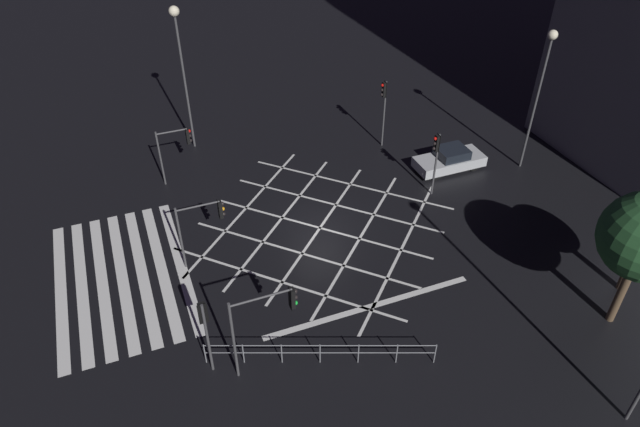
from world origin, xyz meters
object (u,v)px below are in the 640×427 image
object	(u,v)px
traffic_light_se_cross	(267,314)
traffic_light_sw_cross	(177,143)
waiting_car	(450,160)
street_lamp_east	(179,45)
traffic_light_median_south	(204,219)
traffic_light_nw_cross	(384,101)
street_lamp_west	(543,73)
traffic_light_se_main	(205,323)
traffic_light_median_north	(436,152)

from	to	relation	value
traffic_light_se_cross	traffic_light_sw_cross	world-z (taller)	traffic_light_se_cross
traffic_light_se_cross	waiting_car	bearing A→B (deg)	34.63
traffic_light_sw_cross	street_lamp_east	distance (m)	5.65
traffic_light_median_south	traffic_light_nw_cross	world-z (taller)	traffic_light_nw_cross
traffic_light_median_south	waiting_car	size ratio (longest dim) A/B	0.83
traffic_light_se_cross	street_lamp_west	world-z (taller)	street_lamp_west
traffic_light_sw_cross	waiting_car	world-z (taller)	traffic_light_sw_cross
traffic_light_se_main	traffic_light_median_north	distance (m)	15.74
traffic_light_nw_cross	traffic_light_median_north	distance (m)	5.83
traffic_light_median_south	street_lamp_east	distance (m)	11.80
traffic_light_median_north	traffic_light_median_south	bearing A→B (deg)	4.27
traffic_light_se_main	waiting_car	world-z (taller)	traffic_light_se_main
traffic_light_median_south	traffic_light_median_north	xyz separation A→B (m)	(-0.95, 12.68, 0.18)
traffic_light_nw_cross	traffic_light_se_cross	distance (m)	17.98
traffic_light_nw_cross	street_lamp_east	size ratio (longest dim) A/B	0.49
traffic_light_median_south	traffic_light_se_cross	xyz separation A→B (m)	(6.96, 0.85, 0.41)
street_lamp_west	traffic_light_nw_cross	bearing A→B (deg)	-127.94
street_lamp_west	waiting_car	distance (m)	6.86
traffic_light_se_main	street_lamp_west	distance (m)	22.19
traffic_light_se_cross	street_lamp_west	size ratio (longest dim) A/B	0.48
traffic_light_sw_cross	traffic_light_median_north	bearing A→B (deg)	-26.99
street_lamp_east	traffic_light_sw_cross	bearing A→B (deg)	-21.23
traffic_light_se_cross	street_lamp_east	bearing A→B (deg)	87.99
street_lamp_east	waiting_car	distance (m)	16.90
traffic_light_sw_cross	traffic_light_median_south	bearing A→B (deg)	-90.53
traffic_light_median_south	street_lamp_east	world-z (taller)	street_lamp_east
street_lamp_east	traffic_light_nw_cross	bearing A→B (deg)	68.94
traffic_light_median_south	traffic_light_sw_cross	xyz separation A→B (m)	(-7.37, 0.07, -0.07)
traffic_light_nw_cross	traffic_light_se_main	bearing A→B (deg)	43.26
traffic_light_nw_cross	traffic_light_median_north	size ratio (longest dim) A/B	1.14
traffic_light_median_south	street_lamp_east	size ratio (longest dim) A/B	0.40
traffic_light_sw_cross	waiting_car	bearing A→B (deg)	-16.84
traffic_light_se_main	traffic_light_median_north	xyz separation A→B (m)	(-7.18, 14.01, 0.12)
traffic_light_median_south	street_lamp_west	bearing A→B (deg)	4.52
street_lamp_west	waiting_car	world-z (taller)	street_lamp_west
traffic_light_median_south	traffic_light_median_north	distance (m)	12.71
street_lamp_west	waiting_car	xyz separation A→B (m)	(-1.32, -4.15, -5.29)
traffic_light_nw_cross	traffic_light_median_north	bearing A→B (deg)	92.07
waiting_car	traffic_light_median_south	bearing A→B (deg)	10.68
traffic_light_se_cross	traffic_light_sw_cross	size ratio (longest dim) A/B	1.18
traffic_light_se_cross	street_lamp_west	distance (m)	20.43
street_lamp_east	street_lamp_west	xyz separation A→B (m)	(9.47, 17.71, -0.64)
traffic_light_se_main	traffic_light_nw_cross	world-z (taller)	traffic_light_nw_cross
traffic_light_se_cross	waiting_car	size ratio (longest dim) A/B	0.96
traffic_light_median_south	street_lamp_west	xyz separation A→B (m)	(-1.52, 19.19, 3.39)
traffic_light_sw_cross	waiting_car	xyz separation A→B (m)	(4.53, 14.97, -1.83)
traffic_light_se_main	waiting_car	size ratio (longest dim) A/B	0.87
waiting_car	traffic_light_se_cross	bearing A→B (deg)	34.63
traffic_light_se_cross	traffic_light_se_main	bearing A→B (deg)	161.43
traffic_light_nw_cross	traffic_light_sw_cross	xyz separation A→B (m)	(-0.61, -12.40, -0.62)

